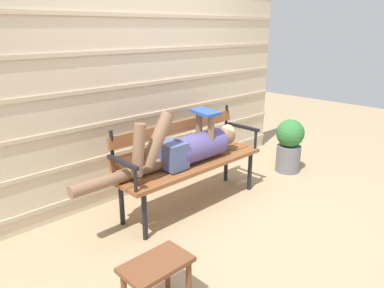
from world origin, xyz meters
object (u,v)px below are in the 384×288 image
park_bench (187,156)px  reclining_person (187,147)px  footstool (157,273)px  potted_plant (289,144)px

park_bench → reclining_person: size_ratio=0.89×
park_bench → footstool: size_ratio=3.75×
park_bench → potted_plant: (1.45, -0.23, -0.15)m
park_bench → reclining_person: bearing=-133.1°
potted_plant → footstool: bearing=-165.1°
reclining_person → footstool: 1.40m
park_bench → footstool: park_bench is taller
park_bench → reclining_person: 0.15m
reclining_person → potted_plant: (1.51, -0.17, -0.27)m
footstool → potted_plant: bearing=14.9°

